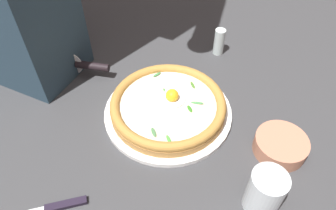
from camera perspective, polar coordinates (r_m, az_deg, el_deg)
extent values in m
cube|color=#353638|center=(0.78, 1.39, -5.12)|extent=(2.40, 2.40, 0.03)
cylinder|color=white|center=(0.80, 0.00, -1.27)|extent=(0.32, 0.32, 0.01)
cylinder|color=#B17D3E|center=(0.79, 0.00, -0.48)|extent=(0.29, 0.29, 0.02)
torus|color=#B17D38|center=(0.78, 0.00, 0.33)|extent=(0.29, 0.29, 0.02)
cylinder|color=#F6E3C1|center=(0.78, 0.00, 0.12)|extent=(0.25, 0.25, 0.00)
ellipsoid|color=white|center=(0.79, 0.66, 1.27)|extent=(0.07, 0.07, 0.01)
sphere|color=yellow|center=(0.78, 0.76, 1.75)|extent=(0.03, 0.03, 0.03)
ellipsoid|color=#38661F|center=(0.82, 4.53, 3.65)|extent=(0.02, 0.02, 0.01)
ellipsoid|color=#497B49|center=(0.72, -2.65, -4.96)|extent=(0.03, 0.03, 0.01)
ellipsoid|color=#4F8C45|center=(0.80, -0.41, 2.49)|extent=(0.03, 0.02, 0.01)
ellipsoid|color=#408148|center=(0.85, -2.03, 5.62)|extent=(0.02, 0.03, 0.01)
ellipsoid|color=#4A943B|center=(0.70, 0.12, -6.27)|extent=(0.03, 0.02, 0.01)
ellipsoid|color=#2E721C|center=(0.76, 4.00, -0.70)|extent=(0.02, 0.02, 0.01)
ellipsoid|color=#438749|center=(0.78, 5.33, 0.42)|extent=(0.03, 0.02, 0.01)
cylinder|color=#B8765A|center=(0.76, 19.86, -6.95)|extent=(0.12, 0.12, 0.04)
cylinder|color=silver|center=(0.93, -17.52, 7.32)|extent=(0.07, 0.03, 0.08)
cylinder|color=silver|center=(0.93, -16.96, 7.27)|extent=(0.02, 0.01, 0.01)
cylinder|color=black|center=(0.91, -13.64, 6.93)|extent=(0.10, 0.06, 0.02)
cube|color=black|center=(0.69, -18.14, -16.88)|extent=(0.07, 0.07, 0.01)
cylinder|color=silver|center=(0.65, 17.28, -14.93)|extent=(0.07, 0.07, 0.10)
cylinder|color=#B93037|center=(0.68, 16.64, -16.28)|extent=(0.07, 0.07, 0.04)
cylinder|color=silver|center=(0.98, 9.33, 11.33)|extent=(0.03, 0.03, 0.08)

